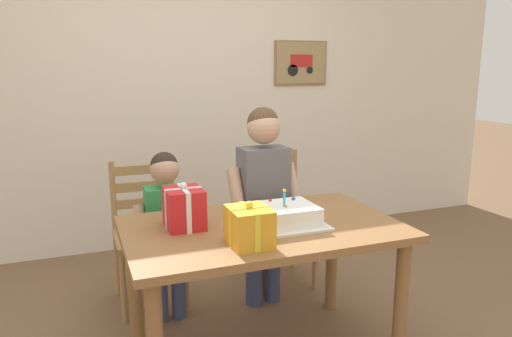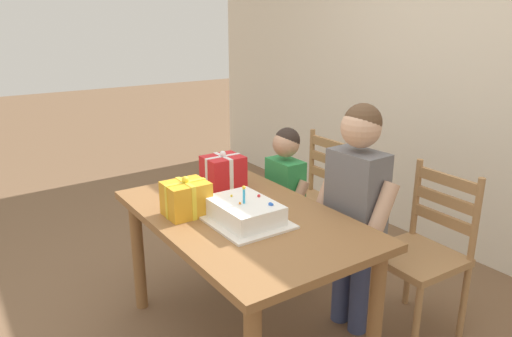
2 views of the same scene
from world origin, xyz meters
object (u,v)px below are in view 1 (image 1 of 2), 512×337
Objects in this scene: child_younger at (167,221)px; gift_box_red_large at (184,208)px; chair_left at (148,232)px; birthday_cake at (279,216)px; gift_box_beside_cake at (249,226)px; child_older at (264,187)px; dining_table at (262,244)px; chair_right at (277,217)px.

gift_box_red_large is at bearing -89.01° from child_younger.
chair_left is at bearing 96.17° from gift_box_red_large.
birthday_cake is 0.30m from gift_box_beside_cake.
child_older reaches higher than birthday_cake.
chair_left is (-0.08, 0.75, -0.37)m from gift_box_red_large.
child_older is at bearing -0.05° from child_younger.
gift_box_red_large is 0.18× the size of child_older.
dining_table is 1.32× the size of child_younger.
birthday_cake is at bearing -112.92° from chair_right.
chair_left is 0.81m from child_older.
chair_left is at bearing 156.61° from child_older.
chair_right is at bearing 19.46° from child_younger.
child_younger is at bearing 179.95° from child_older.
birthday_cake is at bearing -104.42° from child_older.
chair_right is (0.38, 0.90, -0.32)m from birthday_cake.
chair_left is at bearing 120.55° from birthday_cake.
gift_box_beside_cake is (-0.16, -0.23, 0.19)m from dining_table.
gift_box_red_large is 0.25× the size of chair_left.
child_younger reaches higher than gift_box_red_large.
chair_right is 0.72× the size of child_older.
chair_right is 0.89× the size of child_younger.
birthday_cake is 0.35× the size of child_older.
dining_table is at bearing -62.15° from chair_left.
chair_right is 0.90m from child_younger.
dining_table is 0.98m from chair_right.
gift_box_red_large is 0.40m from gift_box_beside_cake.
child_older is at bearing -23.39° from chair_left.
child_younger is at bearing -160.54° from chair_right.
child_younger is at bearing 105.81° from gift_box_beside_cake.
chair_left is at bearing 105.30° from gift_box_beside_cake.
birthday_cake is at bearing -27.00° from dining_table.
chair_left is (-0.30, 1.09, -0.35)m from gift_box_beside_cake.
birthday_cake is 2.04× the size of gift_box_beside_cake.
dining_table is at bearing 153.00° from birthday_cake.
gift_box_beside_cake reaches higher than chair_right.
child_younger is (-0.46, 0.60, -0.15)m from birthday_cake.
gift_box_red_large is 0.84m from chair_left.
birthday_cake is at bearing -59.45° from chair_left.
gift_box_red_large is at bearing -83.83° from chair_left.
gift_box_beside_cake reaches higher than dining_table.
gift_box_red_large is 0.76m from child_older.
gift_box_red_large reaches higher than gift_box_beside_cake.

